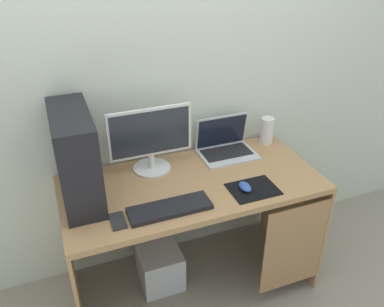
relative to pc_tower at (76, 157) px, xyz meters
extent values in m
plane|color=gray|center=(0.59, -0.08, -1.01)|extent=(8.00, 8.00, 0.00)
cube|color=beige|center=(0.59, 0.30, 0.29)|extent=(4.00, 0.04, 2.60)
cube|color=#A37A51|center=(0.59, -0.08, -0.26)|extent=(1.44, 0.68, 0.03)
cube|color=#A37A51|center=(-0.12, -0.08, -0.64)|extent=(0.02, 0.68, 0.74)
cube|color=#A37A51|center=(1.30, -0.08, -0.64)|extent=(0.02, 0.68, 0.74)
cube|color=#96704B|center=(1.09, -0.42, -0.61)|extent=(0.40, 0.01, 0.59)
cube|color=black|center=(0.00, 0.00, 0.00)|extent=(0.19, 0.50, 0.48)
cylinder|color=silver|center=(0.42, 0.13, -0.23)|extent=(0.22, 0.22, 0.01)
cylinder|color=silver|center=(0.42, 0.13, -0.18)|extent=(0.04, 0.04, 0.09)
cube|color=silver|center=(0.42, 0.12, 0.00)|extent=(0.48, 0.02, 0.29)
cube|color=#232833|center=(0.42, 0.11, 0.00)|extent=(0.45, 0.00, 0.26)
cube|color=#B7BCC6|center=(0.90, 0.11, -0.23)|extent=(0.34, 0.24, 0.01)
cube|color=black|center=(0.90, 0.13, -0.23)|extent=(0.30, 0.16, 0.00)
cube|color=#B7BCC6|center=(0.90, 0.21, -0.12)|extent=(0.34, 0.04, 0.22)
cube|color=black|center=(0.90, 0.21, -0.12)|extent=(0.32, 0.03, 0.19)
cylinder|color=silver|center=(1.21, 0.18, -0.15)|extent=(0.08, 0.08, 0.17)
cube|color=black|center=(0.39, -0.28, -0.23)|extent=(0.42, 0.14, 0.02)
cube|color=black|center=(0.87, -0.27, -0.24)|extent=(0.26, 0.20, 0.00)
ellipsoid|color=#2D51B2|center=(0.82, -0.26, -0.22)|extent=(0.06, 0.10, 0.03)
cube|color=#232326|center=(0.13, -0.28, -0.23)|extent=(0.07, 0.13, 0.01)
cube|color=#B7BCC6|center=(0.39, -0.02, -0.88)|extent=(0.26, 0.26, 0.26)
camera|label=1|loc=(-0.07, -1.80, 1.00)|focal=37.20mm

